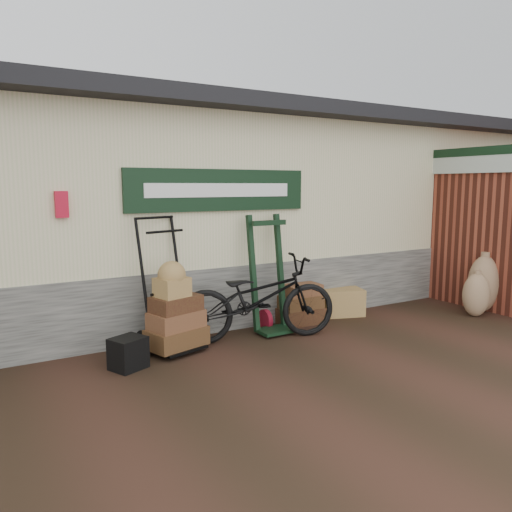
{
  "coord_description": "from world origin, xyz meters",
  "views": [
    {
      "loc": [
        -3.29,
        -5.01,
        2.01
      ],
      "look_at": [
        0.21,
        0.9,
        1.04
      ],
      "focal_mm": 35.0,
      "sensor_mm": 36.0,
      "label": 1
    }
  ],
  "objects_px": {
    "green_barrow": "(269,274)",
    "suitcase_stack": "(300,303)",
    "black_trunk": "(128,353)",
    "porter_trolley": "(166,283)",
    "bicycle": "(258,294)",
    "wicker_hamper": "(342,302)"
  },
  "relations": [
    {
      "from": "porter_trolley",
      "to": "suitcase_stack",
      "type": "distance_m",
      "value": 2.18
    },
    {
      "from": "green_barrow",
      "to": "porter_trolley",
      "type": "bearing_deg",
      "value": 178.64
    },
    {
      "from": "black_trunk",
      "to": "bicycle",
      "type": "height_order",
      "value": "bicycle"
    },
    {
      "from": "porter_trolley",
      "to": "wicker_hamper",
      "type": "bearing_deg",
      "value": -12.35
    },
    {
      "from": "green_barrow",
      "to": "bicycle",
      "type": "bearing_deg",
      "value": -144.21
    },
    {
      "from": "suitcase_stack",
      "to": "porter_trolley",
      "type": "bearing_deg",
      "value": -176.82
    },
    {
      "from": "suitcase_stack",
      "to": "bicycle",
      "type": "distance_m",
      "value": 1.07
    },
    {
      "from": "porter_trolley",
      "to": "wicker_hamper",
      "type": "height_order",
      "value": "porter_trolley"
    },
    {
      "from": "wicker_hamper",
      "to": "black_trunk",
      "type": "bearing_deg",
      "value": -170.58
    },
    {
      "from": "black_trunk",
      "to": "suitcase_stack",
      "type": "bearing_deg",
      "value": 11.22
    },
    {
      "from": "black_trunk",
      "to": "bicycle",
      "type": "distance_m",
      "value": 1.83
    },
    {
      "from": "porter_trolley",
      "to": "green_barrow",
      "type": "xyz_separation_m",
      "value": [
        1.48,
        -0.0,
        -0.03
      ]
    },
    {
      "from": "porter_trolley",
      "to": "suitcase_stack",
      "type": "xyz_separation_m",
      "value": [
        2.1,
        0.12,
        -0.54
      ]
    },
    {
      "from": "green_barrow",
      "to": "suitcase_stack",
      "type": "bearing_deg",
      "value": 9.58
    },
    {
      "from": "porter_trolley",
      "to": "bicycle",
      "type": "xyz_separation_m",
      "value": [
        1.15,
        -0.25,
        -0.22
      ]
    },
    {
      "from": "bicycle",
      "to": "suitcase_stack",
      "type": "bearing_deg",
      "value": -54.25
    },
    {
      "from": "green_barrow",
      "to": "black_trunk",
      "type": "distance_m",
      "value": 2.23
    },
    {
      "from": "suitcase_stack",
      "to": "black_trunk",
      "type": "height_order",
      "value": "suitcase_stack"
    },
    {
      "from": "green_barrow",
      "to": "suitcase_stack",
      "type": "xyz_separation_m",
      "value": [
        0.62,
        0.12,
        -0.51
      ]
    },
    {
      "from": "wicker_hamper",
      "to": "porter_trolley",
      "type": "bearing_deg",
      "value": -176.76
    },
    {
      "from": "bicycle",
      "to": "black_trunk",
      "type": "bearing_deg",
      "value": 110.27
    },
    {
      "from": "wicker_hamper",
      "to": "bicycle",
      "type": "height_order",
      "value": "bicycle"
    }
  ]
}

